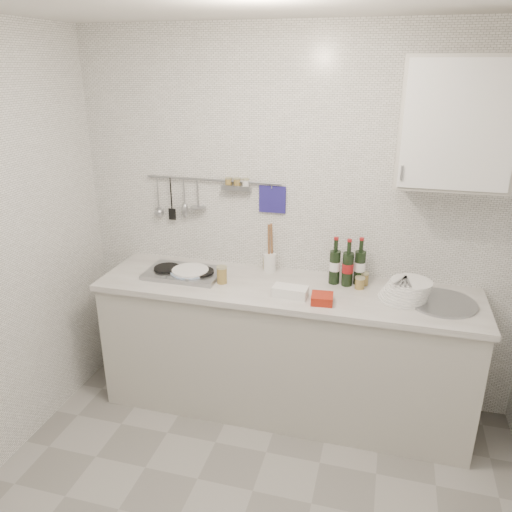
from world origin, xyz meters
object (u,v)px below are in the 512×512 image
(wall_cabinet, at_px, (456,123))
(plate_stack_sink, at_px, (406,290))
(plate_stack_hob, at_px, (189,273))
(utensil_crock, at_px, (270,260))
(wine_bottles, at_px, (348,262))

(wall_cabinet, bearing_deg, plate_stack_sink, -146.10)
(plate_stack_sink, bearing_deg, plate_stack_hob, -178.81)
(wall_cabinet, bearing_deg, plate_stack_hob, -175.02)
(plate_stack_sink, bearing_deg, wall_cabinet, 33.90)
(plate_stack_sink, distance_m, utensil_crock, 0.92)
(wall_cabinet, height_order, utensil_crock, wall_cabinet)
(wine_bottles, relative_size, utensil_crock, 0.89)
(wine_bottles, bearing_deg, wall_cabinet, -2.46)
(wall_cabinet, relative_size, utensil_crock, 2.01)
(plate_stack_hob, distance_m, plate_stack_sink, 1.40)
(wine_bottles, distance_m, utensil_crock, 0.54)
(wall_cabinet, distance_m, plate_stack_hob, 1.86)
(plate_stack_hob, height_order, utensil_crock, utensil_crock)
(wall_cabinet, distance_m, utensil_crock, 1.42)
(plate_stack_sink, relative_size, wine_bottles, 1.01)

